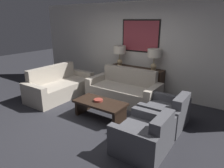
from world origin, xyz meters
The scene contains 11 objects.
ground_plane centered at (0.00, 0.00, 0.00)m, with size 20.00×20.00×0.00m, color #28282D.
back_wall centered at (0.00, 2.42, 1.33)m, with size 7.77×0.12×2.65m.
console_table centered at (0.00, 2.14, 0.41)m, with size 1.67×0.40×0.82m.
table_lamp_left centered at (-0.55, 2.14, 1.24)m, with size 0.37×0.37×0.59m.
table_lamp_right centered at (0.55, 2.14, 1.24)m, with size 0.37×0.37×0.59m.
couch_by_back_wall centered at (0.00, 1.50, 0.29)m, with size 1.96×0.88×0.87m.
couch_by_side centered at (-1.72, 0.74, 0.29)m, with size 0.88×1.96×0.87m.
coffee_table centered at (0.08, 0.33, 0.29)m, with size 1.18×0.59×0.39m.
decorative_bowl centered at (0.03, 0.33, 0.41)m, with size 0.21×0.21×0.05m.
armchair_near_back_wall centered at (1.43, 0.84, 0.26)m, with size 0.83×0.94×0.72m.
armchair_near_camera centered at (1.43, -0.18, 0.26)m, with size 0.83×0.94×0.72m.
Camera 1 is at (2.64, -2.93, 2.15)m, focal length 32.00 mm.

